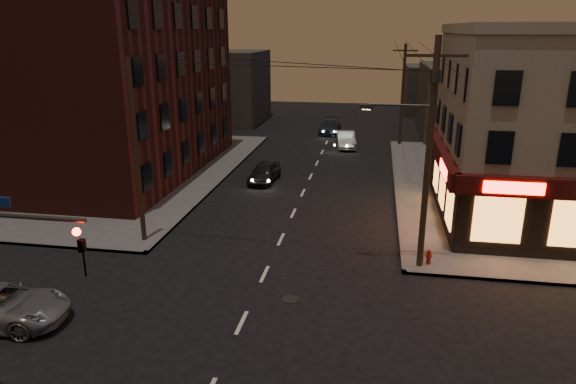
% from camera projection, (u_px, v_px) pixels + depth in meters
% --- Properties ---
extents(ground, '(120.00, 120.00, 0.00)m').
position_uv_depth(ground, '(242.00, 323.00, 18.96)').
color(ground, black).
rests_on(ground, ground).
extents(sidewalk_nw, '(24.00, 28.00, 0.15)m').
position_uv_depth(sidewalk_nw, '(78.00, 168.00, 39.68)').
color(sidewalk_nw, '#514F4C').
rests_on(sidewalk_nw, ground).
extents(brick_apartment, '(12.00, 20.00, 13.00)m').
position_uv_depth(brick_apartment, '(112.00, 83.00, 37.12)').
color(brick_apartment, '#471917').
rests_on(brick_apartment, sidewalk_nw).
extents(bg_building_ne_a, '(10.00, 12.00, 7.00)m').
position_uv_depth(bg_building_ne_a, '(473.00, 101.00, 51.33)').
color(bg_building_ne_a, '#3F3D3A').
rests_on(bg_building_ne_a, ground).
extents(bg_building_nw, '(9.00, 10.00, 8.00)m').
position_uv_depth(bg_building_nw, '(224.00, 87.00, 59.29)').
color(bg_building_nw, '#3F3D3A').
rests_on(bg_building_nw, ground).
extents(bg_building_ne_b, '(8.00, 8.00, 6.00)m').
position_uv_depth(bg_building_ne_b, '(437.00, 90.00, 64.95)').
color(bg_building_ne_b, '#3F3D3A').
rests_on(bg_building_ne_b, ground).
extents(utility_pole_main, '(4.20, 0.44, 10.00)m').
position_uv_depth(utility_pole_main, '(427.00, 144.00, 21.58)').
color(utility_pole_main, '#382619').
rests_on(utility_pole_main, sidewalk_ne).
extents(utility_pole_far, '(0.26, 0.26, 9.00)m').
position_uv_depth(utility_pole_far, '(402.00, 95.00, 46.51)').
color(utility_pole_far, '#382619').
rests_on(utility_pole_far, sidewalk_ne).
extents(utility_pole_west, '(0.24, 0.24, 9.00)m').
position_uv_depth(utility_pole_west, '(137.00, 153.00, 24.75)').
color(utility_pole_west, '#382619').
rests_on(utility_pole_west, sidewalk_nw).
extents(sedan_near, '(1.94, 4.20, 1.40)m').
position_uv_depth(sedan_near, '(265.00, 172.00, 36.33)').
color(sedan_near, black).
rests_on(sedan_near, ground).
extents(sedan_mid, '(2.15, 4.66, 1.48)m').
position_uv_depth(sedan_mid, '(346.00, 139.00, 46.85)').
color(sedan_mid, '#65635E').
rests_on(sedan_mid, ground).
extents(sedan_far, '(2.14, 4.90, 1.40)m').
position_uv_depth(sedan_far, '(330.00, 127.00, 53.20)').
color(sedan_far, '#1B2436').
rests_on(sedan_far, ground).
extents(fire_hydrant, '(0.32, 0.32, 0.70)m').
position_uv_depth(fire_hydrant, '(429.00, 256.00, 23.27)').
color(fire_hydrant, maroon).
rests_on(fire_hydrant, sidewalk_ne).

